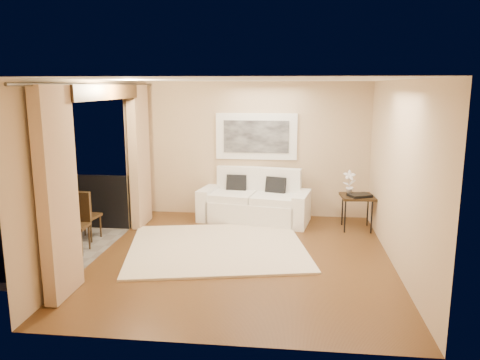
# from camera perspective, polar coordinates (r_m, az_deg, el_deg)

# --- Properties ---
(floor) EXTENTS (5.00, 5.00, 0.00)m
(floor) POSITION_cam_1_polar(r_m,az_deg,el_deg) (7.34, 0.36, -9.45)
(floor) COLOR brown
(floor) RESTS_ON ground
(room_shell) EXTENTS (5.00, 6.40, 5.00)m
(room_shell) POSITION_cam_1_polar(r_m,az_deg,el_deg) (7.39, -16.54, 10.23)
(room_shell) COLOR white
(room_shell) RESTS_ON ground
(balcony) EXTENTS (1.81, 2.60, 1.17)m
(balcony) POSITION_cam_1_polar(r_m,az_deg,el_deg) (8.29, -23.17, -6.64)
(balcony) COLOR #605B56
(balcony) RESTS_ON ground
(curtains) EXTENTS (0.16, 4.80, 2.64)m
(curtains) POSITION_cam_1_polar(r_m,az_deg,el_deg) (7.49, -15.89, 1.16)
(curtains) COLOR tan
(curtains) RESTS_ON ground
(artwork) EXTENTS (1.62, 0.07, 0.92)m
(artwork) POSITION_cam_1_polar(r_m,az_deg,el_deg) (9.36, 2.00, 5.32)
(artwork) COLOR white
(artwork) RESTS_ON room_shell
(rug) EXTENTS (3.26, 2.98, 0.04)m
(rug) POSITION_cam_1_polar(r_m,az_deg,el_deg) (7.74, -2.80, -8.19)
(rug) COLOR beige
(rug) RESTS_ON floor
(sofa) EXTENTS (2.23, 1.26, 1.01)m
(sofa) POSITION_cam_1_polar(r_m,az_deg,el_deg) (9.22, 1.84, -2.75)
(sofa) COLOR white
(sofa) RESTS_ON floor
(side_table) EXTENTS (0.63, 0.63, 0.64)m
(side_table) POSITION_cam_1_polar(r_m,az_deg,el_deg) (8.85, 14.11, -2.21)
(side_table) COLOR black
(side_table) RESTS_ON floor
(tray) EXTENTS (0.46, 0.41, 0.05)m
(tray) POSITION_cam_1_polar(r_m,az_deg,el_deg) (8.75, 14.37, -1.82)
(tray) COLOR black
(tray) RESTS_ON side_table
(orchid) EXTENTS (0.24, 0.17, 0.44)m
(orchid) POSITION_cam_1_polar(r_m,az_deg,el_deg) (8.89, 13.19, -0.26)
(orchid) COLOR white
(orchid) RESTS_ON side_table
(bistro_table) EXTENTS (0.89, 0.89, 0.83)m
(bistro_table) POSITION_cam_1_polar(r_m,az_deg,el_deg) (8.55, -22.18, -2.06)
(bistro_table) COLOR black
(bistro_table) RESTS_ON balcony
(balcony_chair_far) EXTENTS (0.43, 0.43, 0.89)m
(balcony_chair_far) POSITION_cam_1_polar(r_m,az_deg,el_deg) (8.40, -18.52, -3.71)
(balcony_chair_far) COLOR black
(balcony_chair_far) RESTS_ON balcony
(balcony_chair_near) EXTENTS (0.43, 0.44, 0.94)m
(balcony_chair_near) POSITION_cam_1_polar(r_m,az_deg,el_deg) (7.92, -19.35, -4.38)
(balcony_chair_near) COLOR black
(balcony_chair_near) RESTS_ON balcony
(ice_bucket) EXTENTS (0.18, 0.18, 0.20)m
(ice_bucket) POSITION_cam_1_polar(r_m,az_deg,el_deg) (8.66, -22.76, -0.72)
(ice_bucket) COLOR silver
(ice_bucket) RESTS_ON bistro_table
(candle) EXTENTS (0.06, 0.06, 0.07)m
(candle) POSITION_cam_1_polar(r_m,az_deg,el_deg) (8.59, -21.26, -1.14)
(candle) COLOR red
(candle) RESTS_ON bistro_table
(vase) EXTENTS (0.04, 0.04, 0.18)m
(vase) POSITION_cam_1_polar(r_m,az_deg,el_deg) (8.31, -22.92, -1.28)
(vase) COLOR silver
(vase) RESTS_ON bistro_table
(glass_a) EXTENTS (0.06, 0.06, 0.12)m
(glass_a) POSITION_cam_1_polar(r_m,az_deg,el_deg) (8.43, -21.76, -1.23)
(glass_a) COLOR silver
(glass_a) RESTS_ON bistro_table
(glass_b) EXTENTS (0.06, 0.06, 0.12)m
(glass_b) POSITION_cam_1_polar(r_m,az_deg,el_deg) (8.43, -21.24, -1.19)
(glass_b) COLOR white
(glass_b) RESTS_ON bistro_table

